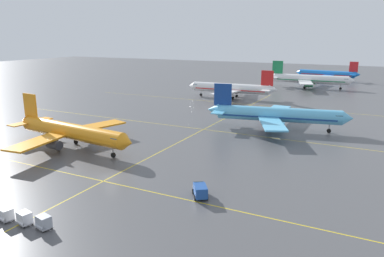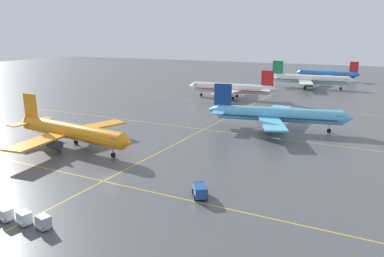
# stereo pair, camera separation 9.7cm
# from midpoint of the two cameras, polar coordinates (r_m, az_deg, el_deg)

# --- Properties ---
(ground_plane) EXTENTS (600.00, 600.00, 0.00)m
(ground_plane) POSITION_cam_midpoint_polar(r_m,az_deg,el_deg) (69.69, -12.46, -7.39)
(ground_plane) COLOR #4C4C4F
(airliner_front_gate) EXTENTS (36.92, 31.71, 11.47)m
(airliner_front_gate) POSITION_cam_midpoint_polar(r_m,az_deg,el_deg) (88.92, -18.27, -0.42)
(airliner_front_gate) COLOR orange
(airliner_front_gate) RESTS_ON ground
(airliner_second_row) EXTENTS (39.00, 33.14, 12.18)m
(airliner_second_row) POSITION_cam_midpoint_polar(r_m,az_deg,el_deg) (103.69, 12.91, 2.09)
(airliner_second_row) COLOR #5BB7E5
(airliner_second_row) RESTS_ON ground
(airliner_third_row) EXTENTS (38.30, 33.01, 11.91)m
(airliner_third_row) POSITION_cam_midpoint_polar(r_m,az_deg,el_deg) (153.89, 6.19, 6.19)
(airliner_third_row) COLOR white
(airliner_third_row) RESTS_ON ground
(airliner_far_left_stand) EXTENTS (41.34, 35.66, 12.86)m
(airliner_far_left_stand) POSITION_cam_midpoint_polar(r_m,az_deg,el_deg) (191.96, 17.71, 7.28)
(airliner_far_left_stand) COLOR white
(airliner_far_left_stand) RESTS_ON ground
(airliner_far_right_stand) EXTENTS (36.18, 30.99, 11.24)m
(airliner_far_right_stand) POSITION_cam_midpoint_polar(r_m,az_deg,el_deg) (228.20, 20.25, 7.94)
(airliner_far_right_stand) COLOR blue
(airliner_far_right_stand) RESTS_ON ground
(taxiway_markings) EXTENTS (139.24, 138.57, 0.01)m
(taxiway_markings) POSITION_cam_midpoint_polar(r_m,az_deg,el_deg) (102.06, 1.85, -0.14)
(taxiway_markings) COLOR yellow
(taxiway_markings) RESTS_ON ground
(service_truck_red_van) EXTENTS (3.84, 4.43, 2.10)m
(service_truck_red_van) POSITION_cam_midpoint_polar(r_m,az_deg,el_deg) (59.95, 1.27, -9.48)
(service_truck_red_van) COLOR #1E4793
(service_truck_red_van) RESTS_ON ground
(baggage_cart_row_middle) EXTENTS (2.87, 2.07, 1.86)m
(baggage_cart_row_middle) POSITION_cam_midpoint_polar(r_m,az_deg,el_deg) (58.93, -26.83, -11.72)
(baggage_cart_row_middle) COLOR #99999E
(baggage_cart_row_middle) RESTS_ON ground
(baggage_cart_row_fourth) EXTENTS (2.87, 2.07, 1.86)m
(baggage_cart_row_fourth) POSITION_cam_midpoint_polar(r_m,az_deg,el_deg) (56.73, -24.49, -12.47)
(baggage_cart_row_fourth) COLOR #99999E
(baggage_cart_row_fourth) RESTS_ON ground
(baggage_cart_row_fifth) EXTENTS (2.87, 2.07, 1.86)m
(baggage_cart_row_fifth) POSITION_cam_midpoint_polar(r_m,az_deg,el_deg) (54.62, -21.96, -13.25)
(baggage_cart_row_fifth) COLOR #99999E
(baggage_cart_row_fifth) RESTS_ON ground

